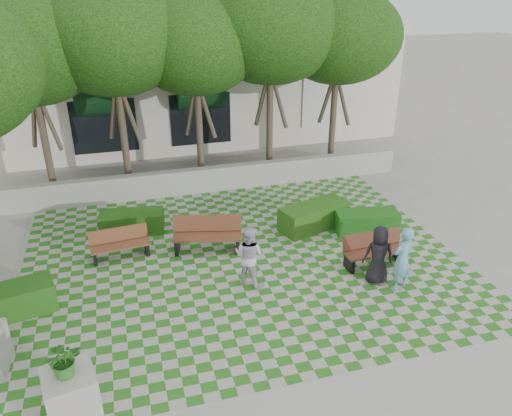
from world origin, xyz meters
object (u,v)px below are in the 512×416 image
object	(u,v)px
bench_east	(374,250)
bench_west	(120,244)
bench_mid	(207,235)
person_blue	(402,259)
planter_front	(70,385)
hedge_midleft	(132,222)
hedge_west	(9,302)
hedge_midright	(314,216)
person_white	(249,256)
hedge_east	(367,222)
person_dark	(378,255)

from	to	relation	value
bench_east	bench_west	distance (m)	7.15
bench_east	bench_mid	bearing A→B (deg)	152.86
person_blue	bench_west	bearing A→B (deg)	-47.04
bench_mid	planter_front	xyz separation A→B (m)	(-3.53, -5.14, 0.15)
hedge_midleft	hedge_west	distance (m)	4.60
bench_west	hedge_west	size ratio (longest dim) A/B	0.81
bench_east	hedge_midright	distance (m)	2.62
bench_east	planter_front	distance (m)	8.43
bench_west	hedge_midright	world-z (taller)	bench_west
bench_west	hedge_west	world-z (taller)	bench_west
bench_mid	person_white	world-z (taller)	person_white
bench_mid	planter_front	distance (m)	6.24
bench_east	hedge_west	world-z (taller)	bench_east
bench_mid	hedge_east	size ratio (longest dim) A/B	1.08
hedge_west	hedge_east	bearing A→B (deg)	8.16
hedge_east	hedge_midright	world-z (taller)	hedge_midright
person_blue	hedge_east	bearing A→B (deg)	-121.15
hedge_midleft	person_dark	bearing A→B (deg)	-37.14
bench_mid	person_white	size ratio (longest dim) A/B	1.26
hedge_east	hedge_midleft	world-z (taller)	hedge_midleft
planter_front	bench_mid	bearing A→B (deg)	55.53
hedge_midleft	person_dark	xyz separation A→B (m)	(6.01, -4.55, 0.46)
person_white	hedge_midright	bearing A→B (deg)	-96.02
bench_east	bench_west	world-z (taller)	bench_east
hedge_east	person_dark	size ratio (longest dim) A/B	1.20
hedge_east	hedge_west	world-z (taller)	hedge_west
hedge_midright	person_blue	distance (m)	3.87
hedge_west	person_dark	world-z (taller)	person_dark
hedge_east	hedge_west	size ratio (longest dim) A/B	0.93
bench_mid	hedge_midleft	xyz separation A→B (m)	(-2.05, 1.75, -0.16)
bench_east	person_white	bearing A→B (deg)	177.17
hedge_midright	person_white	bearing A→B (deg)	-138.82
hedge_midright	hedge_west	xyz separation A→B (m)	(-8.62, -2.17, -0.03)
planter_front	hedge_west	bearing A→B (deg)	114.57
bench_mid	hedge_midleft	size ratio (longest dim) A/B	1.08
bench_mid	bench_west	xyz separation A→B (m)	(-2.47, 0.30, -0.09)
bench_east	bench_west	size ratio (longest dim) A/B	1.07
hedge_midright	planter_front	xyz separation A→B (m)	(-7.04, -5.62, 0.26)
person_blue	hedge_midleft	bearing A→B (deg)	-57.45
bench_mid	person_dark	world-z (taller)	person_dark
bench_mid	person_white	distance (m)	2.12
hedge_east	person_dark	distance (m)	2.80
bench_west	person_dark	distance (m)	7.15
hedge_east	planter_front	world-z (taller)	planter_front
hedge_midleft	person_blue	world-z (taller)	person_blue
hedge_east	person_dark	xyz separation A→B (m)	(-1.03, -2.57, 0.47)
bench_east	person_white	world-z (taller)	person_white
planter_front	person_blue	size ratio (longest dim) A/B	0.92
bench_mid	person_white	xyz separation A→B (m)	(0.72, -1.97, 0.33)
hedge_east	person_blue	xyz separation A→B (m)	(-0.62, -3.02, 0.54)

